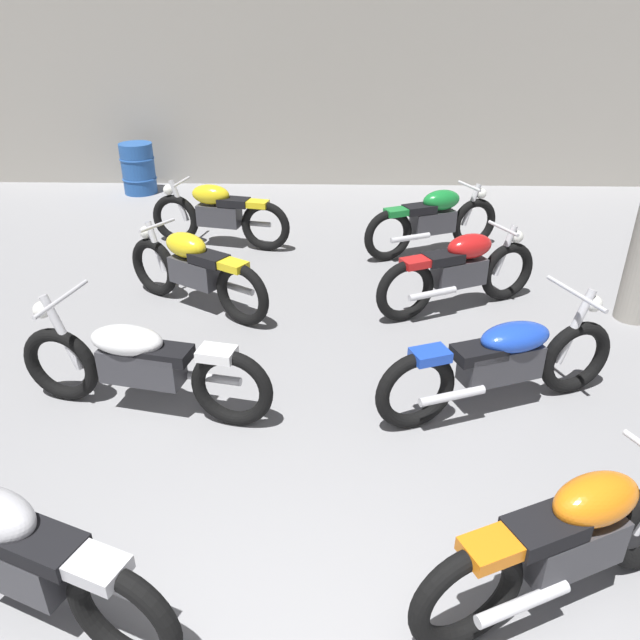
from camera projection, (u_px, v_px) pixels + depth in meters
back_wall at (330, 79)px, 10.53m from camera, size 12.86×0.24×3.60m
motorcycle_left_row_0 at (17, 556)px, 3.19m from camera, size 1.87×0.83×0.88m
motorcycle_left_row_1 at (140, 363)px, 4.88m from camera, size 2.15×0.74×0.97m
motorcycle_left_row_2 at (195, 269)px, 6.56m from camera, size 1.72×1.16×0.88m
motorcycle_left_row_3 at (219, 214)px, 8.25m from camera, size 1.95×0.62×0.88m
motorcycle_right_row_0 at (573, 540)px, 3.28m from camera, size 1.84×0.91×0.88m
motorcycle_right_row_1 at (502, 361)px, 4.91m from camera, size 2.07×0.97×0.97m
motorcycle_right_row_2 at (460, 270)px, 6.54m from camera, size 1.83×0.93×0.88m
motorcycle_right_row_3 at (434, 220)px, 8.01m from camera, size 1.85×0.89×0.88m
oil_drum at (138, 169)px, 10.58m from camera, size 0.59×0.59×0.85m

